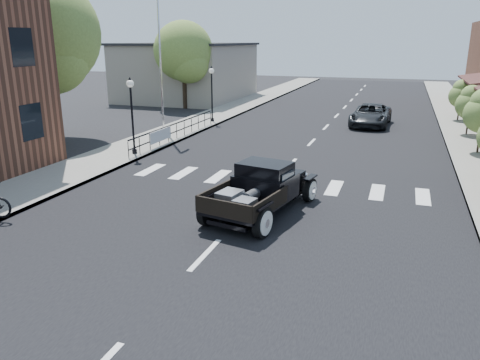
% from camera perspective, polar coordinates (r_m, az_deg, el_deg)
% --- Properties ---
extents(ground, '(120.00, 120.00, 0.00)m').
position_cam_1_polar(ground, '(15.17, 0.20, -4.49)').
color(ground, black).
rests_on(ground, ground).
extents(road, '(14.00, 80.00, 0.02)m').
position_cam_1_polar(road, '(29.26, 9.81, 5.70)').
color(road, black).
rests_on(road, ground).
extents(road_markings, '(12.00, 60.00, 0.06)m').
position_cam_1_polar(road_markings, '(24.45, 7.83, 3.60)').
color(road_markings, silver).
rests_on(road_markings, ground).
extents(sidewalk_left, '(3.00, 80.00, 0.15)m').
position_cam_1_polar(sidewalk_left, '(31.71, -5.60, 6.83)').
color(sidewalk_left, gray).
rests_on(sidewalk_left, ground).
extents(sidewalk_right, '(3.00, 80.00, 0.15)m').
position_cam_1_polar(sidewalk_right, '(29.16, 26.54, 4.26)').
color(sidewalk_right, gray).
rests_on(sidewalk_right, ground).
extents(low_building_left, '(10.00, 12.00, 5.00)m').
position_cam_1_polar(low_building_left, '(45.87, -6.37, 12.90)').
color(low_building_left, gray).
rests_on(low_building_left, ground).
extents(railing, '(0.08, 10.00, 1.00)m').
position_cam_1_polar(railing, '(26.67, -7.74, 6.13)').
color(railing, black).
rests_on(railing, sidewalk_left).
extents(banner, '(0.04, 2.20, 0.60)m').
position_cam_1_polar(banner, '(24.93, -9.62, 4.84)').
color(banner, silver).
rests_on(banner, sidewalk_left).
extents(lamp_post_b, '(0.36, 0.36, 3.66)m').
position_cam_1_polar(lamp_post_b, '(23.16, -13.01, 7.60)').
color(lamp_post_b, black).
rests_on(lamp_post_b, sidewalk_left).
extents(lamp_post_c, '(0.36, 0.36, 3.66)m').
position_cam_1_polar(lamp_post_c, '(32.00, -3.45, 10.41)').
color(lamp_post_c, black).
rests_on(lamp_post_c, sidewalk_left).
extents(flagpole, '(0.12, 0.12, 12.53)m').
position_cam_1_polar(flagpole, '(28.89, -9.90, 18.33)').
color(flagpole, silver).
rests_on(flagpole, sidewalk_left).
extents(big_tree_near, '(6.01, 6.01, 8.83)m').
position_cam_1_polar(big_tree_near, '(28.34, -22.51, 13.34)').
color(big_tree_near, olive).
rests_on(big_tree_near, ground).
extents(big_tree_far, '(4.78, 4.78, 7.02)m').
position_cam_1_polar(big_tree_far, '(39.34, -6.85, 13.74)').
color(big_tree_far, olive).
rests_on(big_tree_far, ground).
extents(small_tree_d, '(1.65, 1.65, 2.75)m').
position_cam_1_polar(small_tree_d, '(30.49, 26.18, 7.57)').
color(small_tree_d, '#5B7535').
rests_on(small_tree_d, sidewalk_right).
extents(small_tree_e, '(1.59, 1.59, 2.65)m').
position_cam_1_polar(small_tree_e, '(35.83, 25.25, 8.74)').
color(small_tree_e, '#5B7535').
rests_on(small_tree_e, sidewalk_right).
extents(hotrod_pickup, '(3.24, 5.33, 1.72)m').
position_cam_1_polar(hotrod_pickup, '(15.18, 2.63, -1.05)').
color(hotrod_pickup, black).
rests_on(hotrod_pickup, ground).
extents(second_car, '(2.58, 5.19, 1.41)m').
position_cam_1_polar(second_car, '(32.32, 15.65, 7.61)').
color(second_car, black).
rests_on(second_car, ground).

